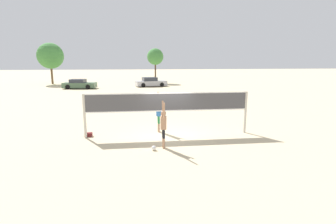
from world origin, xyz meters
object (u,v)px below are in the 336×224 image
volleyball_net (168,105)px  tree_right_cluster (50,56)px  player_spiker (163,124)px  gear_bag (88,135)px  parked_car_near (79,84)px  player_blocker (159,111)px  parked_car_mid (151,82)px  tree_left_cluster (155,57)px  volleyball (154,148)px

volleyball_net → tree_right_cluster: size_ratio=1.30×
player_spiker → gear_bag: 4.60m
tree_right_cluster → parked_car_near: bearing=-52.9°
player_blocker → gear_bag: bearing=-82.9°
parked_car_mid → tree_left_cluster: tree_left_cluster is taller
player_spiker → volleyball: (-0.48, -0.29, -1.06)m
player_blocker → tree_right_cluster: size_ratio=0.33×
gear_bag → volleyball_net: bearing=-3.3°
parked_car_near → parked_car_mid: 10.52m
player_blocker → gear_bag: (-3.85, -0.48, -1.11)m
parked_car_mid → gear_bag: bearing=-111.6°
volleyball → tree_right_cluster: tree_right_cluster is taller
player_blocker → tree_right_cluster: (-15.34, 32.39, 3.49)m
player_spiker → volleyball_net: bearing=-12.7°
volleyball_net → tree_left_cluster: bearing=86.8°
parked_car_near → tree_right_cluster: (-6.06, 8.00, 4.09)m
parked_car_near → tree_left_cluster: size_ratio=0.78×
player_blocker → parked_car_mid: 26.22m
volleyball → tree_left_cluster: tree_left_cluster is taller
parked_car_mid → tree_left_cluster: (1.21, 6.42, 3.94)m
player_blocker → parked_car_near: bearing=-159.2°
parked_car_mid → volleyball: bearing=-104.2°
volleyball_net → player_spiker: volleyball_net is taller
volleyball → tree_left_cluster: (2.80, 35.71, 4.47)m
parked_car_mid → parked_car_near: bearing=178.7°
player_blocker → parked_car_mid: bearing=177.6°
volleyball_net → volleyball: volleyball_net is taller
gear_bag → tree_right_cluster: size_ratio=0.06×
player_spiker → parked_car_near: (-9.26, 27.21, -0.55)m
player_blocker → tree_left_cluster: size_ratio=0.38×
player_spiker → tree_left_cluster: 35.66m
player_spiker → player_blocker: size_ratio=0.96×
volleyball → parked_car_near: parked_car_near is taller
volleyball → parked_car_near: bearing=107.7°
volleyball_net → tree_right_cluster: bearing=115.5°
tree_right_cluster → volleyball: bearing=-67.3°
volleyball → tree_right_cluster: (-14.84, 35.50, 4.60)m
tree_left_cluster → tree_right_cluster: size_ratio=0.88×
tree_left_cluster → tree_right_cluster: tree_right_cluster is taller
gear_bag → parked_car_near: size_ratio=0.08×
gear_bag → player_spiker: bearing=-31.4°
volleyball_net → volleyball: 2.99m
volleyball_net → player_blocker: (-0.45, 0.73, -0.44)m
player_spiker → player_blocker: bearing=-0.5°
volleyball → tree_left_cluster: bearing=85.5°
parked_car_near → tree_left_cluster: (11.58, 8.21, 3.96)m
player_spiker → parked_car_mid: size_ratio=0.44×
volleyball → parked_car_mid: 29.34m
volleyball → tree_right_cluster: bearing=112.7°
gear_bag → parked_car_near: 25.47m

